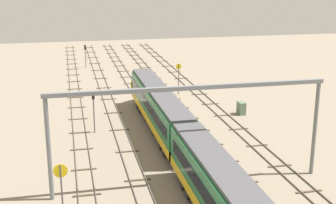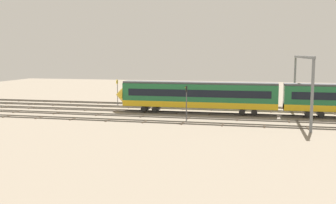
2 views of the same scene
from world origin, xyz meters
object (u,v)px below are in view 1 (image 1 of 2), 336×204
overhead_gantry (190,109)px  signal_light_trackside_departure (85,53)px  speed_sign_near_foreground (179,74)px  signal_light_trackside_approach (94,106)px  relay_cabinet (241,108)px  speed_sign_far_trackside (62,188)px

overhead_gantry → signal_light_trackside_departure: (54.54, 6.27, -4.13)m
overhead_gantry → speed_sign_near_foreground: size_ratio=5.08×
signal_light_trackside_approach → relay_cabinet: (3.11, -19.33, -2.39)m
speed_sign_near_foreground → signal_light_trackside_departure: speed_sign_near_foreground is taller
speed_sign_far_trackside → relay_cabinet: (24.27, -22.92, -2.66)m
speed_sign_far_trackside → speed_sign_near_foreground: bearing=-25.6°
speed_sign_near_foreground → relay_cabinet: bearing=-155.0°
signal_light_trackside_approach → signal_light_trackside_departure: size_ratio=1.12×
relay_cabinet → overhead_gantry: bearing=147.4°
overhead_gantry → signal_light_trackside_approach: size_ratio=4.86×
overhead_gantry → signal_light_trackside_approach: overhead_gantry is taller
overhead_gantry → signal_light_trackside_departure: bearing=6.6°
speed_sign_far_trackside → signal_light_trackside_departure: size_ratio=1.19×
signal_light_trackside_departure → relay_cabinet: signal_light_trackside_departure is taller
relay_cabinet → signal_light_trackside_approach: bearing=99.1°
overhead_gantry → speed_sign_far_trackside: overhead_gantry is taller
speed_sign_near_foreground → speed_sign_far_trackside: 40.16m
signal_light_trackside_departure → relay_cabinet: 40.11m
relay_cabinet → signal_light_trackside_departure: bearing=27.4°
speed_sign_near_foreground → relay_cabinet: 13.36m
speed_sign_near_foreground → signal_light_trackside_departure: 26.90m
speed_sign_far_trackside → signal_light_trackside_departure: bearing=-4.3°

